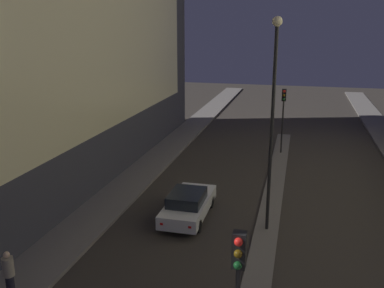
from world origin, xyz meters
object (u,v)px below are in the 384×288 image
Objects in this scene: street_lamp at (273,105)px; car_left_lane at (188,204)px; pedestrian_on_left_sidewalk at (9,273)px; traffic_light_near at (238,284)px; traffic_light_mid at (283,107)px.

car_left_lane is at bearing 173.93° from street_lamp.
pedestrian_on_left_sidewalk reaches higher than car_left_lane.
street_lamp is 2.05× the size of car_left_lane.
traffic_light_mid is (0.00, 23.37, 0.00)m from traffic_light_near.
car_left_lane is (-4.02, 0.43, -5.37)m from street_lamp.
car_left_lane is 9.27m from pedestrian_on_left_sidewalk.
traffic_light_near is 1.02× the size of car_left_lane.
traffic_light_mid reaches higher than car_left_lane.
traffic_light_near is 10.53m from street_lamp.
car_left_lane is 2.75× the size of pedestrian_on_left_sidewalk.
pedestrian_on_left_sidewalk is (-4.47, -8.11, 0.31)m from car_left_lane.
traffic_light_mid is 0.50× the size of street_lamp.
car_left_lane is at bearing 110.67° from traffic_light_near.
street_lamp is 5.63× the size of pedestrian_on_left_sidewalk.
traffic_light_near is at bearing -90.00° from traffic_light_mid.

